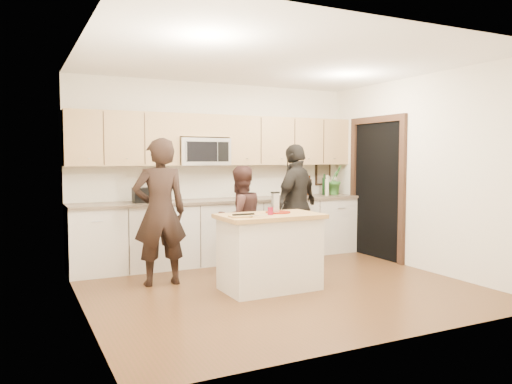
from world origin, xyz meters
name	(u,v)px	position (x,y,z in m)	size (l,w,h in m)	color
floor	(279,287)	(0.00, 0.00, 0.00)	(4.50, 4.50, 0.00)	#522F1C
room_shell	(279,144)	(0.00, 0.00, 1.73)	(4.52, 4.02, 2.71)	beige
back_cabinetry	(225,230)	(0.00, 1.69, 0.47)	(4.50, 0.66, 0.94)	beige
upper_cabinetry	(223,139)	(0.03, 1.83, 1.84)	(4.50, 0.33, 0.75)	tan
microwave	(203,152)	(-0.31, 1.80, 1.65)	(0.76, 0.41, 0.40)	silver
doorway	(377,184)	(2.23, 0.90, 1.16)	(0.06, 1.25, 2.20)	black
framed_picture	(323,174)	(1.95, 1.98, 1.28)	(0.30, 0.03, 0.38)	black
dish_towel	(167,213)	(-0.95, 1.50, 0.80)	(0.34, 0.60, 0.48)	white
island	(270,251)	(-0.15, -0.05, 0.45)	(1.21, 0.72, 0.90)	beige
red_plate	(278,212)	(0.00, 0.03, 0.91)	(0.30, 0.30, 0.02)	maroon
box_grater	(275,201)	(-0.03, 0.04, 1.04)	(0.09, 0.07, 0.24)	silver
drink_glass	(270,211)	(-0.18, -0.12, 0.95)	(0.07, 0.07, 0.09)	maroon
cutting_board	(240,216)	(-0.59, -0.17, 0.91)	(0.23, 0.16, 0.02)	#A67945
tongs	(243,214)	(-0.54, -0.15, 0.93)	(0.26, 0.03, 0.02)	black
knife	(258,215)	(-0.41, -0.27, 0.92)	(0.23, 0.02, 0.01)	silver
toaster	(145,195)	(-1.21, 1.67, 1.04)	(0.33, 0.21, 0.21)	black
bottle_cluster	(318,185)	(1.70, 1.76, 1.10)	(0.63, 0.27, 0.35)	black
orchid	(335,180)	(2.02, 1.72, 1.19)	(0.28, 0.22, 0.50)	#36722D
woman_left	(160,212)	(-1.25, 0.74, 0.90)	(0.66, 0.43, 1.80)	black
woman_center	(240,219)	(-0.08, 0.96, 0.73)	(0.71, 0.55, 1.45)	#341D1A
woman_right	(296,204)	(0.85, 1.03, 0.88)	(1.03, 0.43, 1.76)	black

